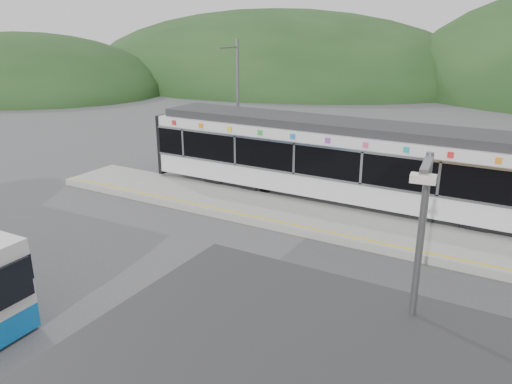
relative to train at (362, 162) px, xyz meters
The scene contains 7 objects.
ground 6.41m from the train, 98.56° to the right, with size 120.00×120.00×0.00m, color #4C4C4F.
hills 5.72m from the train, ahead, with size 146.00×149.00×26.00m.
platform 3.43m from the train, 108.51° to the right, with size 26.00×3.20×0.30m, color #9E9E99.
yellow_line 4.46m from the train, 102.73° to the right, with size 26.00×0.10×0.01m, color yellow.
train is the anchor object (origin of this frame).
catenary_mast_west 8.46m from the train, 162.03° to the left, with size 0.18×1.80×7.00m.
lamp_post 13.75m from the train, 68.34° to the right, with size 0.37×1.04×5.83m.
Camera 1 is at (7.34, -14.34, 7.67)m, focal length 35.00 mm.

